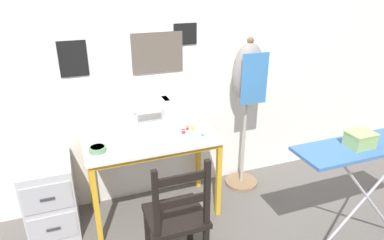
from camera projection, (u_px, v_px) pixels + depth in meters
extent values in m
plane|color=#5B5651|center=(164.00, 230.00, 2.85)|extent=(14.00, 14.00, 0.00)
cube|color=silver|center=(139.00, 63.00, 2.87)|extent=(10.00, 0.05, 2.55)
cube|color=brown|center=(157.00, 53.00, 2.86)|extent=(0.44, 0.02, 0.34)
cube|color=black|center=(73.00, 59.00, 2.64)|extent=(0.22, 0.01, 0.28)
cube|color=black|center=(185.00, 34.00, 2.88)|extent=(0.20, 0.01, 0.18)
cube|color=silver|center=(152.00, 139.00, 2.80)|extent=(1.09, 0.55, 0.02)
cube|color=gold|center=(159.00, 156.00, 2.61)|extent=(1.01, 0.03, 0.04)
cube|color=gold|center=(96.00, 206.00, 2.58)|extent=(0.04, 0.04, 0.71)
cube|color=gold|center=(218.00, 180.00, 2.90)|extent=(0.04, 0.04, 0.71)
cube|color=gold|center=(91.00, 175.00, 2.98)|extent=(0.04, 0.04, 0.71)
cube|color=gold|center=(198.00, 155.00, 3.31)|extent=(0.04, 0.04, 0.71)
cube|color=white|center=(154.00, 128.00, 2.88)|extent=(0.36, 0.17, 0.08)
cube|color=white|center=(168.00, 110.00, 2.86)|extent=(0.09, 0.15, 0.21)
cube|color=white|center=(150.00, 104.00, 2.78)|extent=(0.31, 0.13, 0.07)
cube|color=white|center=(134.00, 119.00, 2.78)|extent=(0.04, 0.10, 0.14)
cylinder|color=#B22D2D|center=(175.00, 109.00, 2.88)|extent=(0.02, 0.06, 0.06)
cylinder|color=#99999E|center=(168.00, 97.00, 2.82)|extent=(0.01, 0.01, 0.02)
cylinder|color=#56895B|center=(98.00, 149.00, 2.57)|extent=(0.13, 0.13, 0.04)
cylinder|color=#2F4B32|center=(97.00, 147.00, 2.57)|extent=(0.10, 0.10, 0.01)
cube|color=silver|center=(211.00, 135.00, 2.84)|extent=(0.11, 0.05, 0.00)
cube|color=silver|center=(211.00, 136.00, 2.82)|extent=(0.10, 0.07, 0.00)
torus|color=#2870B7|center=(202.00, 135.00, 2.84)|extent=(0.03, 0.03, 0.01)
torus|color=#2870B7|center=(202.00, 135.00, 2.84)|extent=(0.03, 0.03, 0.01)
cylinder|color=red|center=(183.00, 132.00, 2.86)|extent=(0.03, 0.03, 0.04)
cylinder|color=beige|center=(183.00, 130.00, 2.85)|extent=(0.04, 0.04, 0.00)
cylinder|color=beige|center=(183.00, 134.00, 2.87)|extent=(0.04, 0.04, 0.00)
cylinder|color=red|center=(187.00, 128.00, 2.93)|extent=(0.03, 0.03, 0.03)
cylinder|color=beige|center=(187.00, 127.00, 2.92)|extent=(0.03, 0.03, 0.00)
cylinder|color=beige|center=(187.00, 130.00, 2.93)|extent=(0.03, 0.03, 0.00)
cylinder|color=yellow|center=(193.00, 128.00, 2.93)|extent=(0.03, 0.03, 0.04)
cylinder|color=beige|center=(193.00, 125.00, 2.92)|extent=(0.03, 0.03, 0.00)
cylinder|color=beige|center=(193.00, 130.00, 2.93)|extent=(0.03, 0.03, 0.00)
cube|color=black|center=(175.00, 216.00, 2.39)|extent=(0.40, 0.38, 0.04)
cube|color=black|center=(147.00, 231.00, 2.55)|extent=(0.04, 0.04, 0.39)
cube|color=black|center=(190.00, 221.00, 2.66)|extent=(0.04, 0.04, 0.39)
cube|color=black|center=(156.00, 204.00, 2.09)|extent=(0.04, 0.04, 0.48)
cube|color=black|center=(207.00, 193.00, 2.20)|extent=(0.04, 0.04, 0.48)
cube|color=black|center=(182.00, 179.00, 2.09)|extent=(0.34, 0.02, 0.06)
cube|color=black|center=(182.00, 201.00, 2.16)|extent=(0.34, 0.02, 0.06)
cube|color=#B7B7BC|center=(51.00, 197.00, 2.75)|extent=(0.38, 0.44, 0.63)
cube|color=#A8A8AD|center=(47.00, 198.00, 2.50)|extent=(0.35, 0.01, 0.23)
cube|color=#333338|center=(47.00, 199.00, 2.49)|extent=(0.10, 0.01, 0.02)
cube|color=#A8A8AD|center=(53.00, 228.00, 2.61)|extent=(0.35, 0.01, 0.23)
cube|color=#333338|center=(53.00, 229.00, 2.60)|extent=(0.10, 0.01, 0.02)
cylinder|color=#846647|center=(241.00, 182.00, 3.48)|extent=(0.32, 0.32, 0.03)
cylinder|color=#ADA89E|center=(244.00, 139.00, 3.29)|extent=(0.03, 0.03, 0.94)
ellipsoid|color=gray|center=(248.00, 73.00, 3.03)|extent=(0.30, 0.21, 0.54)
sphere|color=brown|center=(251.00, 40.00, 2.92)|extent=(0.06, 0.06, 0.06)
cube|color=teal|center=(255.00, 79.00, 2.94)|extent=(0.25, 0.01, 0.45)
cube|color=#3D6BAD|center=(380.00, 143.00, 2.37)|extent=(1.28, 0.31, 0.02)
cylinder|color=#B7B7BC|center=(367.00, 196.00, 2.55)|extent=(0.79, 0.02, 0.89)
cylinder|color=#B7B7BC|center=(367.00, 196.00, 2.55)|extent=(0.79, 0.02, 0.89)
cube|color=#8EB266|center=(360.00, 140.00, 2.27)|extent=(0.17, 0.13, 0.10)
cube|color=#9DC470|center=(362.00, 133.00, 2.25)|extent=(0.18, 0.14, 0.01)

